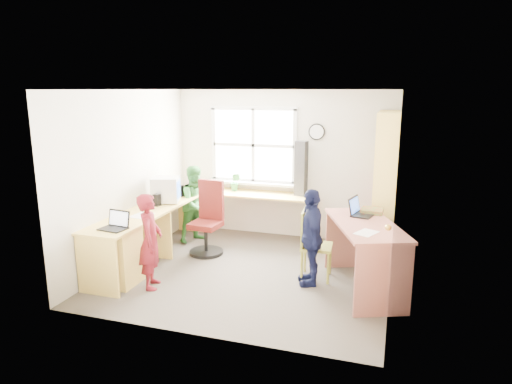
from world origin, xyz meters
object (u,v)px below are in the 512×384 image
potted_plant (235,182)px  laptop_left (115,225)px  crt_monitor (166,190)px  person_navy (311,237)px  bookshelf (385,189)px  wooden_chair (311,242)px  cd_tower (301,168)px  person_green (196,204)px  right_desk (365,242)px  swivel_chair (208,222)px  l_desk (152,237)px  laptop_right (360,211)px  person_red (150,241)px

potted_plant → laptop_left: bearing=-105.6°
crt_monitor → person_navy: (2.31, -0.57, -0.33)m
bookshelf → laptop_left: 3.73m
person_navy → potted_plant: bearing=-152.5°
crt_monitor → wooden_chair: bearing=-27.0°
wooden_chair → cd_tower: bearing=103.2°
wooden_chair → person_green: size_ratio=0.73×
right_desk → person_navy: bearing=162.0°
swivel_chair → potted_plant: 1.05m
l_desk → laptop_right: 2.77m
laptop_right → person_navy: size_ratio=0.32×
l_desk → wooden_chair: (2.11, 0.36, 0.03)m
right_desk → cd_tower: (-1.13, 1.59, 0.57)m
laptop_left → laptop_right: bearing=30.3°
bookshelf → potted_plant: 2.42m
swivel_chair → wooden_chair: size_ratio=1.21×
bookshelf → person_green: 2.91m
wooden_chair → person_green: 2.23m
l_desk → wooden_chair: 2.14m
person_red → l_desk: bearing=8.4°
crt_monitor → person_red: size_ratio=0.40×
l_desk → wooden_chair: wooden_chair is taller
laptop_left → laptop_right: laptop_right is taller
laptop_right → person_navy: bearing=139.7°
potted_plant → person_green: person_green is taller
laptop_right → swivel_chair: bearing=97.0°
crt_monitor → cd_tower: 2.12m
cd_tower → person_green: (-1.58, -0.53, -0.57)m
wooden_chair → person_navy: bearing=-85.6°
wooden_chair → crt_monitor: crt_monitor is taller
l_desk → potted_plant: bearing=72.5°
bookshelf → potted_plant: bookshelf is taller
bookshelf → wooden_chair: bookshelf is taller
right_desk → wooden_chair: (-0.68, 0.16, -0.12)m
right_desk → cd_tower: bearing=104.1°
wooden_chair → person_navy: size_ratio=0.73×
potted_plant → person_navy: 2.27m
right_desk → crt_monitor: size_ratio=3.39×
swivel_chair → person_navy: (1.68, -0.66, 0.15)m
cd_tower → laptop_left: bearing=-115.7°
right_desk → crt_monitor: 3.02m
potted_plant → person_navy: bearing=-45.3°
laptop_left → laptop_right: 3.04m
laptop_left → person_red: size_ratio=0.29×
person_red → person_green: person_green is taller
wooden_chair → person_red: (-1.82, -0.88, 0.11)m
swivel_chair → crt_monitor: crt_monitor is taller
bookshelf → wooden_chair: bearing=-127.2°
right_desk → laptop_left: (-2.90, -0.83, 0.19)m
bookshelf → potted_plant: size_ratio=6.91×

